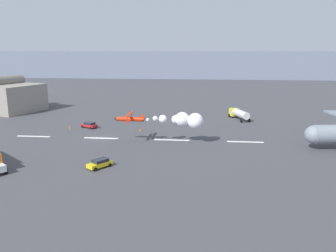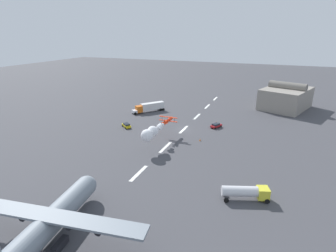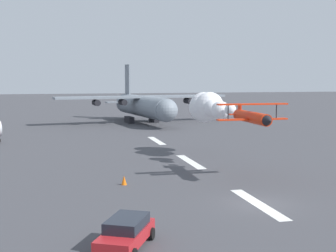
% 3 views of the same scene
% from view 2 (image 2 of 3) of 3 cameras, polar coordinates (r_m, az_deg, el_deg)
% --- Properties ---
extents(ground_plane, '(440.00, 440.00, 0.00)m').
position_cam_2_polar(ground_plane, '(91.57, 3.37, -0.74)').
color(ground_plane, '#424247').
rests_on(ground_plane, ground).
extents(runway_stripe_0, '(8.00, 0.90, 0.01)m').
position_cam_2_polar(runway_stripe_0, '(136.85, 10.09, 5.80)').
color(runway_stripe_0, white).
rests_on(runway_stripe_0, ground).
extents(runway_stripe_1, '(8.00, 0.90, 0.01)m').
position_cam_2_polar(runway_stripe_1, '(121.45, 8.40, 4.16)').
color(runway_stripe_1, white).
rests_on(runway_stripe_1, ground).
extents(runway_stripe_2, '(8.00, 0.90, 0.01)m').
position_cam_2_polar(runway_stripe_2, '(106.31, 6.23, 2.06)').
color(runway_stripe_2, white).
rests_on(runway_stripe_2, ground).
extents(runway_stripe_3, '(8.00, 0.90, 0.01)m').
position_cam_2_polar(runway_stripe_3, '(91.57, 3.37, -0.74)').
color(runway_stripe_3, white).
rests_on(runway_stripe_3, ground).
extents(runway_stripe_4, '(8.00, 0.90, 0.01)m').
position_cam_2_polar(runway_stripe_4, '(77.44, -0.58, -4.58)').
color(runway_stripe_4, white).
rests_on(runway_stripe_4, ground).
extents(runway_stripe_5, '(8.00, 0.90, 0.01)m').
position_cam_2_polar(runway_stripe_5, '(64.34, -6.29, -10.02)').
color(runway_stripe_5, white).
rests_on(runway_stripe_5, ground).
extents(cargo_transport_plane, '(25.25, 32.70, 11.08)m').
position_cam_2_polar(cargo_transport_plane, '(48.67, -23.55, -17.80)').
color(cargo_transport_plane, gray).
rests_on(cargo_transport_plane, ground).
extents(stunt_biplane_red, '(19.43, 6.10, 3.50)m').
position_cam_2_polar(stunt_biplane_red, '(74.58, -3.36, -1.22)').
color(stunt_biplane_red, red).
extents(semi_truck_orange, '(12.76, 10.84, 3.70)m').
position_cam_2_polar(semi_truck_orange, '(111.66, -3.99, 4.10)').
color(semi_truck_orange, silver).
rests_on(semi_truck_orange, ground).
extents(fuel_tanker_truck, '(5.57, 9.46, 2.90)m').
position_cam_2_polar(fuel_tanker_truck, '(56.28, 16.33, -13.37)').
color(fuel_tanker_truck, yellow).
rests_on(fuel_tanker_truck, ground).
extents(followme_car_yellow, '(4.03, 4.48, 1.52)m').
position_cam_2_polar(followme_car_yellow, '(94.23, -8.89, 0.16)').
color(followme_car_yellow, yellow).
rests_on(followme_car_yellow, ground).
extents(airport_staff_sedan, '(4.73, 3.62, 1.52)m').
position_cam_2_polar(airport_staff_sedan, '(94.45, 10.25, 0.13)').
color(airport_staff_sedan, '#B21E23').
rests_on(airport_staff_sedan, ground).
extents(hangar_building, '(26.90, 22.93, 11.50)m').
position_cam_2_polar(hangar_building, '(127.04, 23.90, 5.56)').
color(hangar_building, gray).
rests_on(hangar_building, ground).
extents(traffic_cone_near, '(0.44, 0.44, 0.75)m').
position_cam_2_polar(traffic_cone_near, '(99.31, 10.29, 0.82)').
color(traffic_cone_near, orange).
rests_on(traffic_cone_near, ground).
extents(traffic_cone_far, '(0.44, 0.44, 0.75)m').
position_cam_2_polar(traffic_cone_far, '(82.44, 6.87, -2.92)').
color(traffic_cone_far, orange).
rests_on(traffic_cone_far, ground).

